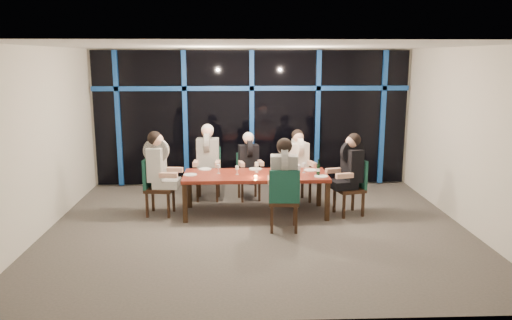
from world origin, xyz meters
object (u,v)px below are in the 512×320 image
(diner_near_mid, at_px, (284,170))
(diner_far_mid, at_px, (249,156))
(chair_far_mid, at_px, (248,173))
(diner_end_right, at_px, (350,162))
(chair_near_mid, at_px, (284,197))
(wine_bottle, at_px, (318,169))
(chair_far_right, at_px, (296,173))
(diner_far_left, at_px, (208,151))
(chair_end_left, at_px, (155,183))
(diner_far_right, at_px, (298,155))
(water_pitcher, at_px, (297,170))
(chair_end_right, at_px, (354,184))
(diner_end_left, at_px, (159,161))
(chair_far_left, at_px, (208,170))
(dining_table, at_px, (256,178))

(diner_near_mid, bearing_deg, diner_far_mid, -70.71)
(chair_far_mid, relative_size, diner_end_right, 0.94)
(chair_near_mid, distance_m, wine_bottle, 1.09)
(chair_far_right, height_order, chair_near_mid, chair_near_mid)
(chair_far_mid, xyz_separation_m, diner_end_right, (1.81, -1.13, 0.45))
(chair_near_mid, bearing_deg, diner_far_left, -52.10)
(chair_end_left, distance_m, diner_far_right, 2.82)
(chair_far_right, relative_size, water_pitcher, 4.93)
(chair_end_right, distance_m, diner_near_mid, 1.62)
(diner_end_left, bearing_deg, chair_near_mid, -107.90)
(diner_end_right, xyz_separation_m, wine_bottle, (-0.58, -0.05, -0.11))
(chair_far_right, xyz_separation_m, diner_near_mid, (-0.42, -1.73, 0.46))
(diner_far_left, xyz_separation_m, diner_near_mid, (1.35, -1.84, 0.02))
(chair_far_left, bearing_deg, diner_end_left, -126.23)
(chair_end_right, distance_m, diner_end_right, 0.41)
(dining_table, distance_m, diner_far_right, 1.20)
(wine_bottle, bearing_deg, diner_end_right, 5.28)
(chair_far_right, xyz_separation_m, wine_bottle, (0.27, -1.03, 0.32))
(diner_far_mid, relative_size, diner_end_right, 0.91)
(wine_bottle, bearing_deg, diner_far_mid, 137.58)
(diner_far_left, relative_size, diner_end_left, 0.99)
(chair_far_mid, relative_size, chair_end_right, 0.91)
(dining_table, distance_m, chair_far_right, 1.22)
(chair_end_right, bearing_deg, diner_far_left, -126.40)
(chair_near_mid, xyz_separation_m, diner_far_mid, (-0.52, 1.90, 0.30))
(diner_near_mid, bearing_deg, chair_near_mid, 90.00)
(dining_table, xyz_separation_m, chair_end_left, (-1.82, 0.03, -0.10))
(chair_far_mid, distance_m, chair_far_right, 0.97)
(dining_table, relative_size, diner_far_left, 2.56)
(chair_far_mid, xyz_separation_m, diner_near_mid, (0.54, -1.89, 0.49))
(chair_far_left, xyz_separation_m, chair_end_left, (-0.91, -1.02, 0.00))
(chair_far_left, bearing_deg, chair_far_right, -3.94)
(chair_end_left, relative_size, diner_end_right, 1.05)
(chair_far_left, distance_m, diner_near_mid, 2.39)
(chair_end_right, relative_size, diner_far_left, 1.01)
(diner_end_right, distance_m, wine_bottle, 0.60)
(chair_end_right, height_order, water_pitcher, chair_end_right)
(chair_near_mid, bearing_deg, diner_end_left, -21.38)
(diner_end_right, bearing_deg, diner_far_right, -152.24)
(dining_table, relative_size, chair_end_right, 2.54)
(chair_end_left, bearing_deg, water_pitcher, -88.03)
(chair_far_mid, height_order, wine_bottle, wine_bottle)
(chair_end_left, relative_size, diner_near_mid, 1.02)
(diner_far_right, height_order, water_pitcher, diner_far_right)
(chair_far_mid, height_order, water_pitcher, water_pitcher)
(wine_bottle, bearing_deg, chair_far_right, 104.52)
(diner_far_left, distance_m, diner_near_mid, 2.28)
(wine_bottle, bearing_deg, chair_far_left, 148.91)
(chair_near_mid, relative_size, diner_near_mid, 1.03)
(chair_far_left, bearing_deg, chair_end_right, -20.68)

